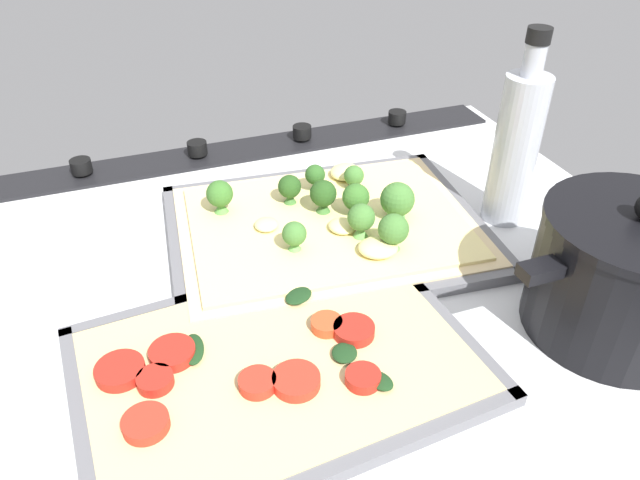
{
  "coord_description": "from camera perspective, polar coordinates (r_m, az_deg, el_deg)",
  "views": [
    {
      "loc": [
        17.84,
        47.49,
        40.29
      ],
      "look_at": [
        0.07,
        -1.42,
        3.49
      ],
      "focal_mm": 33.7,
      "sensor_mm": 36.0,
      "label": 1
    }
  ],
  "objects": [
    {
      "name": "baking_tray_front",
      "position": [
        0.7,
        0.67,
        0.77
      ],
      "size": [
        38.47,
        30.99,
        1.3
      ],
      "color": "slate",
      "rests_on": "ground_plane"
    },
    {
      "name": "baking_tray_back",
      "position": [
        0.54,
        -3.9,
        -12.03
      ],
      "size": [
        36.42,
        26.82,
        1.3
      ],
      "color": "slate",
      "rests_on": "ground_plane"
    },
    {
      "name": "broccoli_pizza",
      "position": [
        0.7,
        1.01,
        1.85
      ],
      "size": [
        35.87,
        28.39,
        5.8
      ],
      "color": "beige",
      "rests_on": "baking_tray_front"
    },
    {
      "name": "stove_control_panel",
      "position": [
        0.9,
        -6.52,
        8.79
      ],
      "size": [
        75.63,
        7.0,
        2.6
      ],
      "color": "black",
      "rests_on": "ground_plane"
    },
    {
      "name": "oil_bottle",
      "position": [
        0.73,
        18.12,
        8.46
      ],
      "size": [
        5.13,
        5.13,
        22.86
      ],
      "color": "#B7BCC6",
      "rests_on": "ground_plane"
    },
    {
      "name": "cooking_pot",
      "position": [
        0.61,
        26.97,
        -2.96
      ],
      "size": [
        23.58,
        16.7,
        14.61
      ],
      "color": "black",
      "rests_on": "ground_plane"
    },
    {
      "name": "veggie_pizza_back",
      "position": [
        0.54,
        -4.5,
        -11.63
      ],
      "size": [
        33.84,
        24.24,
        1.9
      ],
      "color": "#D3B87C",
      "rests_on": "baking_tray_back"
    },
    {
      "name": "ground_plane",
      "position": [
        0.66,
        0.48,
        -4.22
      ],
      "size": [
        78.78,
        69.28,
        3.0
      ],
      "primitive_type": "cube",
      "color": "silver"
    }
  ]
}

